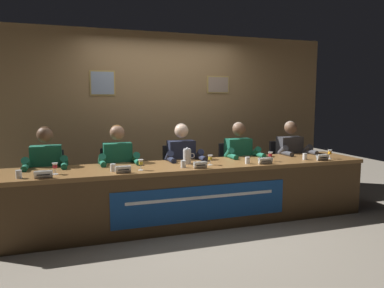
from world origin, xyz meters
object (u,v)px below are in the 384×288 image
object	(u,v)px
water_pitcher_central	(187,156)
chair_far_left	(48,188)
water_cup_far_left	(19,175)
water_cup_center	(183,164)
panelist_far_left	(46,169)
juice_glass_far_left	(55,166)
nameplate_far_left	(43,174)
panelist_far_right	(292,155)
nameplate_far_right	(323,157)
conference_table	(195,183)
chair_center	(179,179)
nameplate_center	(201,165)
chair_left	(117,183)
chair_right	(234,175)
water_cup_left	(113,168)
nameplate_right	(266,161)
panelist_right	(240,158)
nameplate_left	(123,169)
panelist_left	(119,165)
juice_glass_far_right	(330,152)
water_cup_far_right	(305,157)
panelist_center	(183,162)
juice_glass_right	(270,155)
water_cup_right	(247,161)
chair_far_right	(284,171)
juice_glass_center	(210,158)

from	to	relation	value
water_pitcher_central	chair_far_left	bearing A→B (deg)	161.37
water_cup_far_left	water_cup_center	bearing A→B (deg)	1.06
panelist_far_left	juice_glass_far_left	xyz separation A→B (m)	(0.12, -0.53, 0.12)
nameplate_far_left	water_pitcher_central	size ratio (longest dim) A/B	0.84
panelist_far_right	nameplate_far_right	bearing A→B (deg)	-89.96
conference_table	chair_center	size ratio (longest dim) A/B	5.14
nameplate_far_left	nameplate_center	size ratio (longest dim) A/B	1.12
chair_left	chair_right	world-z (taller)	same
water_cup_far_left	juice_glass_far_left	bearing A→B (deg)	16.06
water_cup_left	nameplate_right	world-z (taller)	water_cup_left
nameplate_far_right	panelist_right	bearing A→B (deg)	141.43
nameplate_left	panelist_far_left	bearing A→B (deg)	140.01
panelist_left	juice_glass_far_left	bearing A→B (deg)	-144.25
nameplate_far_left	juice_glass_far_right	distance (m)	3.60
water_cup_left	chair_center	bearing A→B (deg)	37.55
nameplate_left	panelist_right	distance (m)	1.89
chair_left	chair_center	world-z (taller)	same
nameplate_right	chair_center	bearing A→B (deg)	134.46
chair_right	water_cup_far_right	size ratio (longest dim) A/B	10.53
nameplate_right	juice_glass_far_right	world-z (taller)	juice_glass_far_right
panelist_center	nameplate_center	size ratio (longest dim) A/B	7.73
nameplate_left	nameplate_center	bearing A→B (deg)	-0.22
conference_table	panelist_center	world-z (taller)	panelist_center
nameplate_left	water_cup_far_right	world-z (taller)	water_cup_far_right
juice_glass_far_left	juice_glass_far_right	xyz separation A→B (m)	(3.50, -0.08, 0.00)
panelist_far_left	nameplate_center	world-z (taller)	panelist_far_left
juice_glass_right	chair_right	bearing A→B (deg)	102.37
panelist_far_left	water_cup_right	world-z (taller)	panelist_far_left
nameplate_center	juice_glass_far_left	bearing A→B (deg)	174.00
water_cup_right	chair_far_right	size ratio (longest dim) A/B	0.09
chair_far_left	panelist_left	xyz separation A→B (m)	(0.86, -0.20, 0.28)
chair_far_left	juice_glass_far_right	distance (m)	3.73
water_cup_left	panelist_right	world-z (taller)	panelist_right
water_cup_far_right	water_pitcher_central	size ratio (longest dim) A/B	0.40
nameplate_left	nameplate_right	world-z (taller)	same
juice_glass_center	juice_glass_right	xyz separation A→B (m)	(0.84, -0.00, 0.00)
juice_glass_far_right	water_cup_right	bearing A→B (deg)	179.46
nameplate_far_left	water_cup_center	bearing A→B (deg)	4.14
panelist_left	nameplate_far_right	distance (m)	2.67
water_cup_left	juice_glass_center	distance (m)	1.18
nameplate_center	panelist_right	size ratio (longest dim) A/B	0.13
conference_table	chair_far_left	size ratio (longest dim) A/B	5.14
panelist_far_left	chair_left	size ratio (longest dim) A/B	1.37
nameplate_right	water_cup_left	bearing A→B (deg)	176.14
chair_right	water_pitcher_central	bearing A→B (deg)	-148.47
chair_far_left	water_cup_center	bearing A→B (deg)	-27.25
nameplate_far_left	chair_left	xyz separation A→B (m)	(0.84, 0.91, -0.35)
chair_center	juice_glass_far_right	size ratio (longest dim) A/B	7.22
panelist_far_left	chair_center	bearing A→B (deg)	6.60
panelist_center	nameplate_center	distance (m)	0.70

